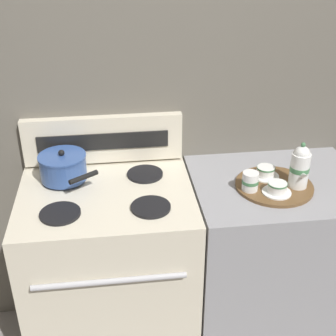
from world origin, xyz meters
The scene contains 11 objects.
ground_plane centered at (0.00, 0.00, 0.00)m, with size 6.00×6.00×0.00m, color gray.
wall_back centered at (0.00, 0.33, 1.10)m, with size 6.00×0.05×2.20m.
stove centered at (-0.40, 0.00, 0.47)m, with size 0.76×0.65×0.95m.
control_panel centered at (-0.40, 0.28, 1.06)m, with size 0.75×0.05×0.23m.
side_counter centered at (0.39, 0.00, 0.47)m, with size 0.78×0.62×0.94m.
saucepan centered at (-0.58, 0.14, 1.01)m, with size 0.26×0.29×0.14m.
serving_tray centered at (0.34, -0.04, 0.94)m, with size 0.34×0.34×0.01m.
teapot centered at (0.44, -0.07, 1.05)m, with size 0.08×0.14×0.21m.
teacup_left centered at (0.33, 0.03, 0.97)m, with size 0.13×0.13×0.05m.
teacup_right centered at (0.33, -0.11, 0.97)m, with size 0.13×0.13×0.05m.
creamer_jug centered at (0.22, -0.07, 0.99)m, with size 0.07×0.07×0.08m.
Camera 1 is at (-0.35, -1.74, 2.01)m, focal length 50.00 mm.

